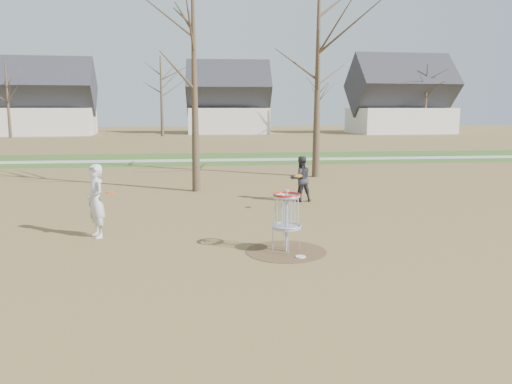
{
  "coord_description": "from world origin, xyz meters",
  "views": [
    {
      "loc": [
        -1.88,
        -10.54,
        3.13
      ],
      "look_at": [
        -0.5,
        1.5,
        1.1
      ],
      "focal_mm": 35.0,
      "sensor_mm": 36.0,
      "label": 1
    }
  ],
  "objects_px": {
    "player_throwing": "(301,179)",
    "disc_golf_basket": "(286,211)",
    "player_standing": "(96,201)",
    "disc_grounded": "(300,257)"
  },
  "relations": [
    {
      "from": "player_standing",
      "to": "player_throwing",
      "type": "height_order",
      "value": "player_standing"
    },
    {
      "from": "player_throwing",
      "to": "disc_grounded",
      "type": "xyz_separation_m",
      "value": [
        -1.31,
        -6.41,
        -0.76
      ]
    },
    {
      "from": "player_standing",
      "to": "disc_golf_basket",
      "type": "distance_m",
      "value": 4.74
    },
    {
      "from": "player_standing",
      "to": "player_throwing",
      "type": "relative_size",
      "value": 1.16
    },
    {
      "from": "player_throwing",
      "to": "disc_grounded",
      "type": "bearing_deg",
      "value": 69.42
    },
    {
      "from": "player_throwing",
      "to": "disc_golf_basket",
      "type": "xyz_separation_m",
      "value": [
        -1.54,
        -5.93,
        0.14
      ]
    },
    {
      "from": "player_standing",
      "to": "player_throwing",
      "type": "xyz_separation_m",
      "value": [
        5.94,
        4.15,
        -0.13
      ]
    },
    {
      "from": "player_throwing",
      "to": "disc_grounded",
      "type": "distance_m",
      "value": 6.59
    },
    {
      "from": "player_throwing",
      "to": "disc_grounded",
      "type": "height_order",
      "value": "player_throwing"
    },
    {
      "from": "player_throwing",
      "to": "disc_golf_basket",
      "type": "relative_size",
      "value": 1.15
    }
  ]
}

